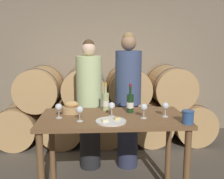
{
  "coord_description": "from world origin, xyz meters",
  "views": [
    {
      "loc": [
        -0.17,
        -2.55,
        1.65
      ],
      "look_at": [
        0.0,
        0.15,
        1.16
      ],
      "focal_mm": 42.0,
      "sensor_mm": 36.0,
      "label": 1
    }
  ],
  "objects": [
    {
      "name": "blue_crock",
      "position": [
        0.67,
        -0.28,
        0.98
      ],
      "size": [
        0.11,
        0.11,
        0.12
      ],
      "color": "#335693",
      "rests_on": "tasting_table"
    },
    {
      "name": "wine_glass_far_right",
      "position": [
        0.52,
        -0.04,
        1.02
      ],
      "size": [
        0.07,
        0.07,
        0.15
      ],
      "color": "white",
      "rests_on": "tasting_table"
    },
    {
      "name": "person_right",
      "position": [
        0.25,
        0.75,
        0.91
      ],
      "size": [
        0.33,
        0.33,
        1.77
      ],
      "color": "#2D334C",
      "rests_on": "ground_plane"
    },
    {
      "name": "wine_glass_center",
      "position": [
        -0.01,
        0.0,
        1.02
      ],
      "size": [
        0.07,
        0.07,
        0.15
      ],
      "color": "white",
      "rests_on": "tasting_table"
    },
    {
      "name": "wine_bottle_red",
      "position": [
        0.19,
        0.15,
        1.01
      ],
      "size": [
        0.08,
        0.08,
        0.31
      ],
      "color": "#193819",
      "rests_on": "tasting_table"
    },
    {
      "name": "wine_glass_right",
      "position": [
        0.3,
        -0.08,
        1.02
      ],
      "size": [
        0.07,
        0.07,
        0.15
      ],
      "color": "white",
      "rests_on": "tasting_table"
    },
    {
      "name": "tasting_table",
      "position": [
        0.0,
        0.0,
        0.78
      ],
      "size": [
        1.47,
        0.74,
        0.91
      ],
      "color": "brown",
      "rests_on": "ground_plane"
    },
    {
      "name": "barrel_stack",
      "position": [
        -0.0,
        1.69,
        0.6
      ],
      "size": [
        3.51,
        0.9,
        1.27
      ],
      "color": "tan",
      "rests_on": "ground_plane"
    },
    {
      "name": "bread_basket",
      "position": [
        -0.43,
        0.17,
        0.96
      ],
      "size": [
        0.2,
        0.2,
        0.13
      ],
      "color": "tan",
      "rests_on": "tasting_table"
    },
    {
      "name": "person_left",
      "position": [
        -0.25,
        0.75,
        0.86
      ],
      "size": [
        0.33,
        0.33,
        1.69
      ],
      "color": "#232326",
      "rests_on": "ground_plane"
    },
    {
      "name": "wine_glass_far_left",
      "position": [
        -0.54,
        -0.02,
        1.02
      ],
      "size": [
        0.07,
        0.07,
        0.15
      ],
      "color": "white",
      "rests_on": "tasting_table"
    },
    {
      "name": "wine_bottle_white",
      "position": [
        -0.06,
        0.24,
        1.01
      ],
      "size": [
        0.08,
        0.08,
        0.31
      ],
      "color": "#ADBC7F",
      "rests_on": "tasting_table"
    },
    {
      "name": "wine_glass_left",
      "position": [
        -0.32,
        -0.15,
        1.02
      ],
      "size": [
        0.07,
        0.07,
        0.15
      ],
      "color": "white",
      "rests_on": "tasting_table"
    },
    {
      "name": "cheese_plate",
      "position": [
        -0.03,
        -0.19,
        0.92
      ],
      "size": [
        0.29,
        0.29,
        0.04
      ],
      "color": "white",
      "rests_on": "tasting_table"
    },
    {
      "name": "stone_wall_back",
      "position": [
        0.0,
        2.26,
        1.6
      ],
      "size": [
        10.0,
        0.12,
        3.2
      ],
      "color": "gray",
      "rests_on": "ground_plane"
    }
  ]
}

